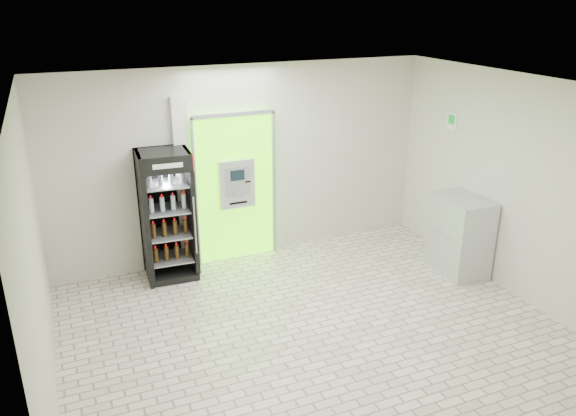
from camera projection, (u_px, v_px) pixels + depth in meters
ground at (313, 330)px, 7.04m from camera, size 6.00×6.00×0.00m
room_shell at (315, 191)px, 6.38m from camera, size 6.00×6.00×6.00m
atm_assembly at (235, 187)px, 8.62m from camera, size 1.30×0.24×2.33m
pillar at (184, 184)px, 8.32m from camera, size 0.22×0.11×2.60m
beverage_cooler at (168, 218)px, 8.10m from camera, size 0.75×0.70×1.92m
steel_cabinet at (460, 235)px, 8.33m from camera, size 0.64×0.91×1.18m
exit_sign at (452, 121)px, 8.58m from camera, size 0.02×0.22×0.26m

